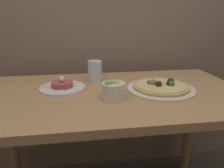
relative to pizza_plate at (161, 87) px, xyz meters
name	(u,v)px	position (x,y,z in m)	size (l,w,h in m)	color
dining_table	(112,112)	(-0.24, 0.01, -0.12)	(1.28, 0.70, 0.74)	#AD7F51
pizza_plate	(161,87)	(0.00, 0.00, 0.00)	(0.33, 0.33, 0.05)	silver
tartare_plate	(62,86)	(-0.48, 0.08, 0.00)	(0.22, 0.22, 0.07)	silver
small_bowl	(113,89)	(-0.25, -0.08, 0.03)	(0.10, 0.10, 0.09)	silver
drinking_glass	(95,71)	(-0.31, 0.19, 0.04)	(0.08, 0.08, 0.11)	silver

